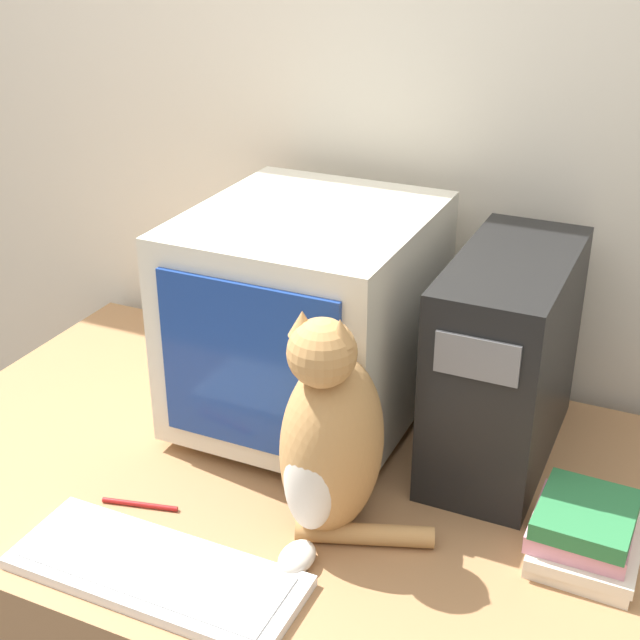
# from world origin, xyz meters

# --- Properties ---
(wall_back) EXTENTS (7.00, 0.05, 2.50)m
(wall_back) POSITION_xyz_m (0.00, 0.97, 1.25)
(wall_back) COLOR beige
(wall_back) RESTS_ON ground_plane
(desk) EXTENTS (1.42, 0.90, 0.71)m
(desk) POSITION_xyz_m (0.00, 0.45, 0.36)
(desk) COLOR #9E7047
(desk) RESTS_ON ground_plane
(crt_monitor) EXTENTS (0.41, 0.48, 0.42)m
(crt_monitor) POSITION_xyz_m (-0.03, 0.63, 0.93)
(crt_monitor) COLOR beige
(crt_monitor) RESTS_ON desk
(computer_tower) EXTENTS (0.19, 0.42, 0.38)m
(computer_tower) POSITION_xyz_m (0.34, 0.66, 0.91)
(computer_tower) COLOR black
(computer_tower) RESTS_ON desk
(keyboard) EXTENTS (0.46, 0.17, 0.02)m
(keyboard) POSITION_xyz_m (-0.04, 0.12, 0.72)
(keyboard) COLOR silver
(keyboard) RESTS_ON desk
(cat) EXTENTS (0.26, 0.26, 0.39)m
(cat) POSITION_xyz_m (0.15, 0.34, 0.88)
(cat) COLOR #B7844C
(cat) RESTS_ON desk
(book_stack) EXTENTS (0.17, 0.20, 0.10)m
(book_stack) POSITION_xyz_m (0.53, 0.44, 0.76)
(book_stack) COLOR beige
(book_stack) RESTS_ON desk
(pen) EXTENTS (0.13, 0.04, 0.01)m
(pen) POSITION_xyz_m (-0.16, 0.25, 0.72)
(pen) COLOR maroon
(pen) RESTS_ON desk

